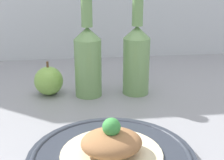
{
  "coord_description": "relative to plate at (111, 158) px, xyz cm",
  "views": [
    {
      "loc": [
        -14.54,
        -60.57,
        30.53
      ],
      "look_at": [
        -7.02,
        -0.22,
        9.3
      ],
      "focal_mm": 50.0,
      "sensor_mm": 36.0,
      "label": 1
    }
  ],
  "objects": [
    {
      "name": "ground_plane",
      "position": [
        9.04,
        15.76,
        -2.91
      ],
      "size": [
        180.0,
        110.0,
        4.0
      ],
      "primitive_type": "cube",
      "color": "gray"
    },
    {
      "name": "plate",
      "position": [
        0.0,
        0.0,
        0.0
      ],
      "size": [
        28.4,
        28.4,
        1.71
      ],
      "color": "#2D333D",
      "rests_on": "ground_plane"
    },
    {
      "name": "plated_food",
      "position": [
        0.0,
        0.0,
        2.54
      ],
      "size": [
        17.23,
        17.23,
        6.79
      ],
      "color": "beige",
      "rests_on": "plate"
    },
    {
      "name": "cider_bottle_left",
      "position": [
        -2.16,
        31.08,
        9.04
      ],
      "size": [
        6.86,
        6.86,
        26.56
      ],
      "color": "#729E5B",
      "rests_on": "ground_plane"
    },
    {
      "name": "cider_bottle_right",
      "position": [
        10.26,
        31.08,
        9.04
      ],
      "size": [
        6.86,
        6.86,
        26.56
      ],
      "color": "#729E5B",
      "rests_on": "ground_plane"
    },
    {
      "name": "apple",
      "position": [
        -12.39,
        32.76,
        2.83
      ],
      "size": [
        7.46,
        7.46,
        8.89
      ],
      "color": "#84B74C",
      "rests_on": "ground_plane"
    }
  ]
}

